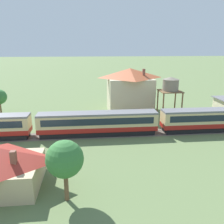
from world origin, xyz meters
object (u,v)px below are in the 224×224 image
station_house_terracotta_roof (130,90)px  yard_tree_0 (65,159)px  passenger_train (161,120)px  water_tower (171,86)px

station_house_terracotta_roof → yard_tree_0: bearing=-110.3°
passenger_train → water_tower: bearing=61.9°
station_house_terracotta_roof → yard_tree_0: size_ratio=1.66×
yard_tree_0 → water_tower: bearing=53.2°
passenger_train → water_tower: water_tower is taller
station_house_terracotta_roof → water_tower: bearing=-42.2°
station_house_terracotta_roof → yard_tree_0: (-11.85, -32.06, -0.66)m
yard_tree_0 → passenger_train: bearing=49.8°
station_house_terracotta_roof → yard_tree_0: station_house_terracotta_roof is taller
station_house_terracotta_roof → water_tower: (7.23, -6.55, 1.87)m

